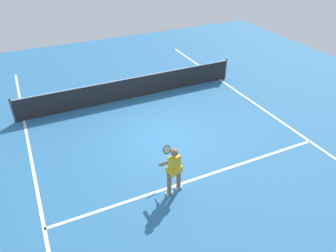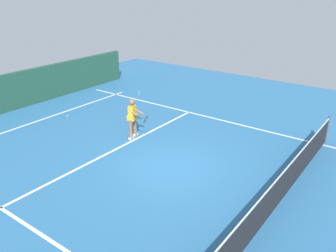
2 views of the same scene
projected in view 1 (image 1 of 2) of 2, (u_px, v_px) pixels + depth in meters
name	position (u px, v px, depth m)	size (l,w,h in m)	color
ground_plane	(166.00, 138.00, 11.84)	(24.86, 24.86, 0.00)	teal
service_line_marking	(199.00, 178.00, 10.03)	(9.21, 0.10, 0.01)	white
sideline_left_marking	(34.00, 174.00, 10.18)	(0.10, 17.12, 0.01)	white
sideline_right_marking	(266.00, 111.00, 13.50)	(0.10, 17.12, 0.01)	white
court_net	(132.00, 88.00, 14.29)	(9.89, 0.08, 1.06)	#4C4C51
tennis_player	(174.00, 169.00, 9.10)	(0.67, 1.07, 1.55)	#8C6647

